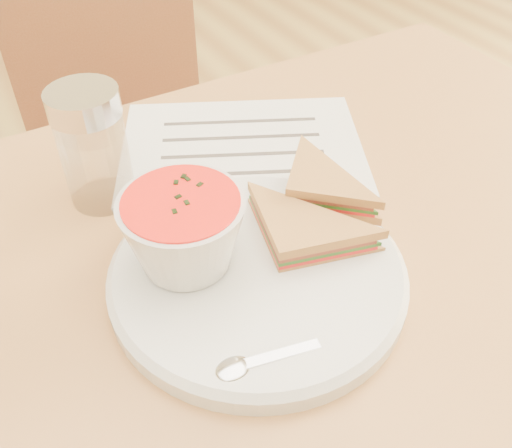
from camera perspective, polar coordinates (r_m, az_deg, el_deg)
chair_far at (r=1.20m, az=-11.87°, el=5.17°), size 0.43×0.43×0.86m
plate at (r=0.51m, az=0.16°, el=-5.17°), size 0.30×0.30×0.02m
soup_bowl at (r=0.49m, az=-7.16°, el=-1.13°), size 0.13×0.13×0.07m
sandwich_half_a at (r=0.49m, az=2.30°, el=-4.20°), size 0.12×0.12×0.03m
sandwich_half_b at (r=0.54m, az=2.91°, el=2.33°), size 0.13×0.13×0.03m
spoon at (r=0.45m, az=3.25°, el=-12.76°), size 0.15×0.06×0.01m
paper_menu at (r=0.67m, az=-1.39°, el=7.71°), size 0.34×0.31×0.00m
condiment_shaker at (r=0.59m, az=-15.95°, el=7.36°), size 0.07×0.07×0.12m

